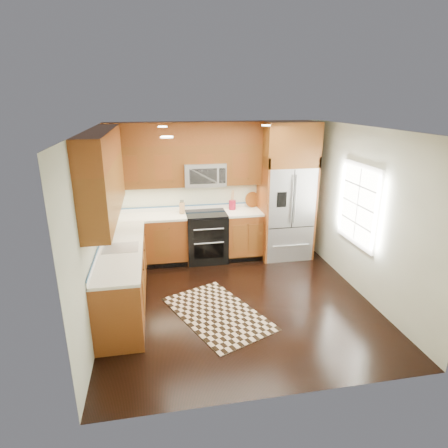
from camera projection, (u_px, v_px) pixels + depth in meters
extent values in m
plane|color=black|center=(238.00, 301.00, 5.81)|extent=(4.00, 4.00, 0.00)
cube|color=silver|center=(216.00, 190.00, 7.26)|extent=(4.00, 0.02, 2.60)
cube|color=silver|center=(94.00, 230.00, 5.05)|extent=(0.02, 4.00, 2.60)
cube|color=silver|center=(366.00, 214.00, 5.74)|extent=(0.02, 4.00, 2.60)
cube|color=white|center=(359.00, 205.00, 5.89)|extent=(0.04, 1.10, 1.30)
cube|color=white|center=(358.00, 205.00, 5.89)|extent=(0.02, 0.95, 1.15)
cube|color=brown|center=(150.00, 241.00, 7.02)|extent=(1.37, 0.60, 0.90)
cube|color=brown|center=(244.00, 235.00, 7.34)|extent=(0.72, 0.60, 0.90)
cube|color=brown|center=(124.00, 278.00, 5.56)|extent=(0.60, 2.40, 0.90)
cube|color=white|center=(189.00, 215.00, 7.00)|extent=(2.85, 0.62, 0.04)
cube|color=white|center=(121.00, 249.00, 5.41)|extent=(0.62, 2.40, 0.04)
cube|color=brown|center=(187.00, 165.00, 6.84)|extent=(2.85, 0.33, 0.75)
cube|color=brown|center=(105.00, 188.00, 5.10)|extent=(0.33, 2.40, 0.75)
cube|color=brown|center=(185.00, 133.00, 6.66)|extent=(2.85, 0.33, 0.40)
cube|color=brown|center=(100.00, 146.00, 4.92)|extent=(0.33, 2.40, 0.40)
cube|color=black|center=(206.00, 237.00, 7.18)|extent=(0.76, 0.64, 0.92)
cube|color=black|center=(206.00, 214.00, 7.03)|extent=(0.76, 0.60, 0.02)
cube|color=black|center=(209.00, 235.00, 6.83)|extent=(0.55, 0.01, 0.18)
cube|color=black|center=(209.00, 251.00, 6.94)|extent=(0.55, 0.01, 0.28)
cylinder|color=#B2B2B7|center=(209.00, 229.00, 6.77)|extent=(0.55, 0.02, 0.02)
cylinder|color=#B2B2B7|center=(209.00, 243.00, 6.86)|extent=(0.55, 0.02, 0.02)
cube|color=#B2B2B7|center=(205.00, 174.00, 6.92)|extent=(0.76, 0.40, 0.42)
cube|color=black|center=(203.00, 176.00, 6.73)|extent=(0.50, 0.01, 0.28)
cube|color=#B2B2B7|center=(285.00, 212.00, 7.27)|extent=(0.90, 0.74, 1.80)
cube|color=black|center=(293.00, 199.00, 6.81)|extent=(0.01, 0.01, 1.08)
cube|color=black|center=(282.00, 200.00, 6.77)|extent=(0.18, 0.01, 0.28)
cube|color=brown|center=(262.00, 208.00, 7.15)|extent=(0.04, 0.74, 2.00)
cube|color=brown|center=(309.00, 206.00, 7.32)|extent=(0.04, 0.74, 2.00)
cube|color=brown|center=(289.00, 144.00, 6.85)|extent=(0.98, 0.74, 0.80)
cube|color=#B2B2B7|center=(121.00, 247.00, 5.40)|extent=(0.50, 0.42, 0.02)
cylinder|color=#B2B2B7|center=(107.00, 234.00, 5.53)|extent=(0.02, 0.02, 0.28)
torus|color=#B2B2B7|center=(106.00, 227.00, 5.41)|extent=(0.18, 0.02, 0.18)
cube|color=black|center=(217.00, 313.00, 5.47)|extent=(1.59, 1.93, 0.01)
cube|color=#A97E52|center=(182.00, 208.00, 7.00)|extent=(0.11, 0.14, 0.20)
cylinder|color=maroon|center=(232.00, 205.00, 7.25)|extent=(0.17, 0.17, 0.18)
cylinder|color=brown|center=(252.00, 206.00, 7.44)|extent=(0.37, 0.37, 0.02)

